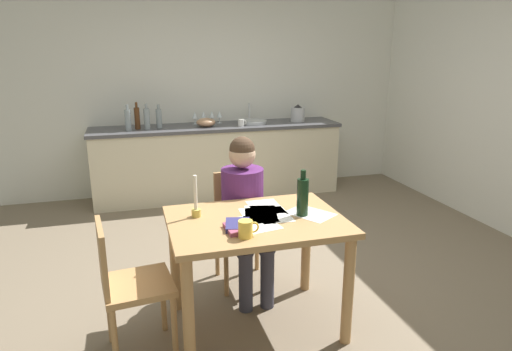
{
  "coord_description": "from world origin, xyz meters",
  "views": [
    {
      "loc": [
        -1.06,
        -3.2,
        1.83
      ],
      "look_at": [
        -0.12,
        0.09,
        0.85
      ],
      "focal_mm": 31.72,
      "sensor_mm": 36.0,
      "label": 1
    }
  ],
  "objects_px": {
    "bottle_wine_red": "(147,118)",
    "teacup_on_counter": "(241,123)",
    "bottle_vinegar": "(137,118)",
    "wine_glass_back_left": "(204,115)",
    "person_seated": "(245,206)",
    "mixing_bowl": "(206,122)",
    "coffee_mug": "(246,229)",
    "wine_glass_near_sink": "(219,115)",
    "chair_at_table": "(240,222)",
    "wine_glass_back_right": "(195,116)",
    "dining_table": "(256,237)",
    "wine_bottle_on_table": "(303,196)",
    "wine_glass_by_kettle": "(212,115)",
    "candlestick": "(196,205)",
    "stovetop_kettle": "(298,114)",
    "bottle_oil": "(128,120)",
    "chair_side_empty": "(127,283)",
    "bottle_sauce": "(159,118)",
    "sink_unit": "(253,122)",
    "book_cookery": "(238,225)",
    "book_magazine": "(236,229)"
  },
  "relations": [
    {
      "from": "person_seated",
      "to": "candlestick",
      "type": "xyz_separation_m",
      "value": [
        -0.42,
        -0.36,
        0.17
      ]
    },
    {
      "from": "wine_glass_by_kettle",
      "to": "teacup_on_counter",
      "type": "height_order",
      "value": "wine_glass_by_kettle"
    },
    {
      "from": "chair_at_table",
      "to": "stovetop_kettle",
      "type": "height_order",
      "value": "stovetop_kettle"
    },
    {
      "from": "dining_table",
      "to": "chair_side_empty",
      "type": "distance_m",
      "value": 0.84
    },
    {
      "from": "bottle_wine_red",
      "to": "teacup_on_counter",
      "type": "bearing_deg",
      "value": -4.64
    },
    {
      "from": "book_magazine",
      "to": "bottle_vinegar",
      "type": "height_order",
      "value": "bottle_vinegar"
    },
    {
      "from": "wine_glass_near_sink",
      "to": "teacup_on_counter",
      "type": "height_order",
      "value": "wine_glass_near_sink"
    },
    {
      "from": "book_magazine",
      "to": "stovetop_kettle",
      "type": "bearing_deg",
      "value": 59.41
    },
    {
      "from": "wine_glass_back_right",
      "to": "stovetop_kettle",
      "type": "bearing_deg",
      "value": -6.54
    },
    {
      "from": "wine_glass_near_sink",
      "to": "bottle_wine_red",
      "type": "bearing_deg",
      "value": -166.91
    },
    {
      "from": "stovetop_kettle",
      "to": "teacup_on_counter",
      "type": "bearing_deg",
      "value": -169.25
    },
    {
      "from": "wine_bottle_on_table",
      "to": "bottle_sauce",
      "type": "bearing_deg",
      "value": 103.52
    },
    {
      "from": "coffee_mug",
      "to": "book_magazine",
      "type": "xyz_separation_m",
      "value": [
        -0.03,
        0.11,
        -0.04
      ]
    },
    {
      "from": "person_seated",
      "to": "candlestick",
      "type": "distance_m",
      "value": 0.57
    },
    {
      "from": "wine_bottle_on_table",
      "to": "sink_unit",
      "type": "bearing_deg",
      "value": 80.8
    },
    {
      "from": "dining_table",
      "to": "person_seated",
      "type": "distance_m",
      "value": 0.5
    },
    {
      "from": "bottle_vinegar",
      "to": "wine_glass_by_kettle",
      "type": "relative_size",
      "value": 2.04
    },
    {
      "from": "wine_glass_near_sink",
      "to": "candlestick",
      "type": "bearing_deg",
      "value": -104.56
    },
    {
      "from": "candlestick",
      "to": "wine_glass_back_right",
      "type": "relative_size",
      "value": 1.8
    },
    {
      "from": "chair_side_empty",
      "to": "wine_glass_back_left",
      "type": "distance_m",
      "value": 3.28
    },
    {
      "from": "coffee_mug",
      "to": "wine_bottle_on_table",
      "type": "relative_size",
      "value": 0.41
    },
    {
      "from": "mixing_bowl",
      "to": "teacup_on_counter",
      "type": "distance_m",
      "value": 0.43
    },
    {
      "from": "chair_side_empty",
      "to": "wine_glass_back_left",
      "type": "height_order",
      "value": "wine_glass_back_left"
    },
    {
      "from": "person_seated",
      "to": "bottle_wine_red",
      "type": "xyz_separation_m",
      "value": [
        -0.58,
        2.29,
        0.35
      ]
    },
    {
      "from": "person_seated",
      "to": "mixing_bowl",
      "type": "distance_m",
      "value": 2.3
    },
    {
      "from": "person_seated",
      "to": "stovetop_kettle",
      "type": "xyz_separation_m",
      "value": [
        1.32,
        2.35,
        0.32
      ]
    },
    {
      "from": "chair_side_empty",
      "to": "mixing_bowl",
      "type": "relative_size",
      "value": 3.76
    },
    {
      "from": "book_cookery",
      "to": "stovetop_kettle",
      "type": "relative_size",
      "value": 0.88
    },
    {
      "from": "chair_side_empty",
      "to": "mixing_bowl",
      "type": "xyz_separation_m",
      "value": [
        0.99,
        2.87,
        0.47
      ]
    },
    {
      "from": "bottle_oil",
      "to": "wine_glass_back_left",
      "type": "xyz_separation_m",
      "value": [
        0.91,
        0.25,
        -0.02
      ]
    },
    {
      "from": "chair_at_table",
      "to": "candlestick",
      "type": "height_order",
      "value": "candlestick"
    },
    {
      "from": "coffee_mug",
      "to": "wine_glass_near_sink",
      "type": "distance_m",
      "value": 3.31
    },
    {
      "from": "dining_table",
      "to": "candlestick",
      "type": "bearing_deg",
      "value": 158.49
    },
    {
      "from": "bottle_vinegar",
      "to": "wine_glass_back_right",
      "type": "relative_size",
      "value": 2.04
    },
    {
      "from": "bottle_sauce",
      "to": "stovetop_kettle",
      "type": "distance_m",
      "value": 1.76
    },
    {
      "from": "person_seated",
      "to": "bottle_wine_red",
      "type": "height_order",
      "value": "bottle_wine_red"
    },
    {
      "from": "chair_at_table",
      "to": "wine_glass_back_right",
      "type": "bearing_deg",
      "value": 89.68
    },
    {
      "from": "dining_table",
      "to": "wine_bottle_on_table",
      "type": "xyz_separation_m",
      "value": [
        0.31,
        -0.02,
        0.26
      ]
    },
    {
      "from": "coffee_mug",
      "to": "teacup_on_counter",
      "type": "height_order",
      "value": "teacup_on_counter"
    },
    {
      "from": "candlestick",
      "to": "book_cookery",
      "type": "xyz_separation_m",
      "value": [
        0.22,
        -0.25,
        -0.06
      ]
    },
    {
      "from": "person_seated",
      "to": "mixing_bowl",
      "type": "relative_size",
      "value": 5.19
    },
    {
      "from": "dining_table",
      "to": "bottle_oil",
      "type": "relative_size",
      "value": 3.72
    },
    {
      "from": "wine_glass_by_kettle",
      "to": "wine_glass_back_right",
      "type": "height_order",
      "value": "same"
    },
    {
      "from": "bottle_sauce",
      "to": "coffee_mug",
      "type": "bearing_deg",
      "value": -85.47
    },
    {
      "from": "chair_at_table",
      "to": "teacup_on_counter",
      "type": "bearing_deg",
      "value": 75.47
    },
    {
      "from": "bottle_sauce",
      "to": "mixing_bowl",
      "type": "distance_m",
      "value": 0.56
    },
    {
      "from": "bottle_vinegar",
      "to": "wine_glass_back_left",
      "type": "relative_size",
      "value": 2.04
    },
    {
      "from": "wine_bottle_on_table",
      "to": "bottle_wine_red",
      "type": "bearing_deg",
      "value": 106.47
    },
    {
      "from": "book_magazine",
      "to": "teacup_on_counter",
      "type": "distance_m",
      "value": 2.95
    },
    {
      "from": "coffee_mug",
      "to": "wine_glass_near_sink",
      "type": "relative_size",
      "value": 0.81
    }
  ]
}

